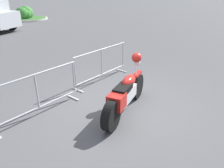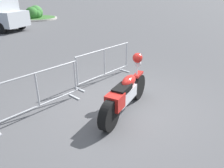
% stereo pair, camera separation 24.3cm
% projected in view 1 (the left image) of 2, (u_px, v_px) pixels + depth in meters
% --- Properties ---
extents(ground_plane, '(120.00, 120.00, 0.00)m').
position_uv_depth(ground_plane, '(121.00, 106.00, 5.75)').
color(ground_plane, '#4C4C4F').
extents(motorcycle, '(2.35, 0.57, 1.33)m').
position_uv_depth(motorcycle, '(126.00, 93.00, 5.31)').
color(motorcycle, black).
rests_on(motorcycle, ground).
extents(crowd_barrier_near, '(2.38, 0.66, 1.07)m').
position_uv_depth(crowd_barrier_near, '(37.00, 94.00, 5.15)').
color(crowd_barrier_near, '#9EA0A5').
rests_on(crowd_barrier_near, ground).
extents(crowd_barrier_far, '(2.38, 0.66, 1.07)m').
position_uv_depth(crowd_barrier_far, '(102.00, 64.00, 7.11)').
color(crowd_barrier_far, '#9EA0A5').
rests_on(crowd_barrier_far, ground).
extents(planter_island, '(3.54, 3.54, 1.23)m').
position_uv_depth(planter_island, '(26.00, 15.00, 20.07)').
color(planter_island, '#ADA89E').
rests_on(planter_island, ground).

